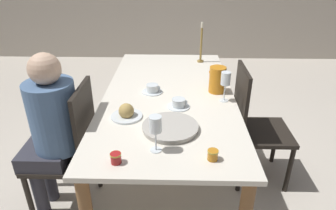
# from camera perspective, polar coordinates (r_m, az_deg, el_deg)

# --- Properties ---
(ground_plane) EXTENTS (20.00, 20.00, 0.00)m
(ground_plane) POSITION_cam_1_polar(r_m,az_deg,el_deg) (2.60, 0.16, -12.88)
(ground_plane) COLOR beige
(dining_table) EXTENTS (0.94, 1.86, 0.75)m
(dining_table) POSITION_cam_1_polar(r_m,az_deg,el_deg) (2.24, 0.18, 0.00)
(dining_table) COLOR silver
(dining_table) RESTS_ON ground_plane
(chair_person_side) EXTENTS (0.42, 0.42, 0.94)m
(chair_person_side) POSITION_cam_1_polar(r_m,az_deg,el_deg) (2.14, -17.97, -7.91)
(chair_person_side) COLOR black
(chair_person_side) RESTS_ON ground_plane
(chair_opposite) EXTENTS (0.42, 0.42, 0.94)m
(chair_opposite) POSITION_cam_1_polar(r_m,az_deg,el_deg) (2.40, 15.99, -3.54)
(chair_opposite) COLOR black
(chair_opposite) RESTS_ON ground_plane
(person_seated) EXTENTS (0.39, 0.41, 1.17)m
(person_seated) POSITION_cam_1_polar(r_m,az_deg,el_deg) (2.05, -21.44, -3.67)
(person_seated) COLOR #33333D
(person_seated) RESTS_ON ground_plane
(red_pitcher) EXTENTS (0.15, 0.12, 0.19)m
(red_pitcher) POSITION_cam_1_polar(r_m,az_deg,el_deg) (2.22, 9.37, 4.82)
(red_pitcher) COLOR orange
(red_pitcher) RESTS_ON dining_table
(wine_glass_water) EXTENTS (0.07, 0.07, 0.21)m
(wine_glass_water) POSITION_cam_1_polar(r_m,az_deg,el_deg) (2.07, 10.91, 4.74)
(wine_glass_water) COLOR white
(wine_glass_water) RESTS_ON dining_table
(wine_glass_juice) EXTENTS (0.07, 0.07, 0.20)m
(wine_glass_juice) POSITION_cam_1_polar(r_m,az_deg,el_deg) (1.51, -2.41, -4.04)
(wine_glass_juice) COLOR white
(wine_glass_juice) RESTS_ON dining_table
(teacup_near_person) EXTENTS (0.15, 0.15, 0.06)m
(teacup_near_person) POSITION_cam_1_polar(r_m,az_deg,el_deg) (2.00, 2.03, 0.27)
(teacup_near_person) COLOR silver
(teacup_near_person) RESTS_ON dining_table
(teacup_across) EXTENTS (0.15, 0.15, 0.06)m
(teacup_across) POSITION_cam_1_polar(r_m,az_deg,el_deg) (2.21, -2.99, 3.05)
(teacup_across) COLOR silver
(teacup_across) RESTS_ON dining_table
(serving_tray) EXTENTS (0.33, 0.33, 0.03)m
(serving_tray) POSITION_cam_1_polar(r_m,az_deg,el_deg) (1.75, 0.42, -4.28)
(serving_tray) COLOR #B7B2A8
(serving_tray) RESTS_ON dining_table
(bread_plate) EXTENTS (0.20, 0.20, 0.10)m
(bread_plate) POSITION_cam_1_polar(r_m,az_deg,el_deg) (1.89, -7.92, -1.47)
(bread_plate) COLOR silver
(bread_plate) RESTS_ON dining_table
(jam_jar_amber) EXTENTS (0.06, 0.06, 0.05)m
(jam_jar_amber) POSITION_cam_1_polar(r_m,az_deg,el_deg) (1.51, -9.91, -9.85)
(jam_jar_amber) COLOR #A81E1E
(jam_jar_amber) RESTS_ON dining_table
(jam_jar_red) EXTENTS (0.06, 0.06, 0.05)m
(jam_jar_red) POSITION_cam_1_polar(r_m,az_deg,el_deg) (1.52, 8.53, -9.31)
(jam_jar_red) COLOR #C67A1E
(jam_jar_red) RESTS_ON dining_table
(candlestick_tall) EXTENTS (0.06, 0.06, 0.37)m
(candlestick_tall) POSITION_cam_1_polar(r_m,az_deg,el_deg) (2.83, 6.32, 11.02)
(candlestick_tall) COLOR olive
(candlestick_tall) RESTS_ON dining_table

